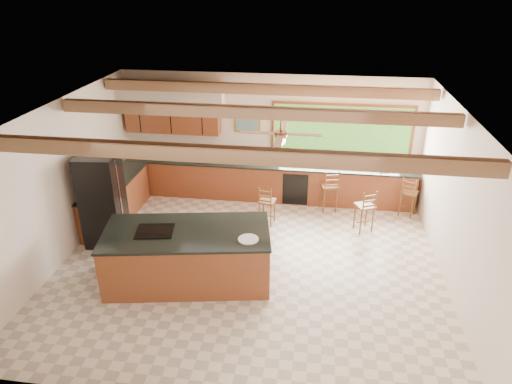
# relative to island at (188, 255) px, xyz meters

# --- Properties ---
(ground) EXTENTS (7.20, 7.20, 0.00)m
(ground) POSITION_rel_island_xyz_m (1.02, 0.64, -0.51)
(ground) COLOR beige
(ground) RESTS_ON ground
(room_shell) EXTENTS (7.27, 6.54, 3.02)m
(room_shell) POSITION_rel_island_xyz_m (0.85, 1.29, 1.71)
(room_shell) COLOR white
(room_shell) RESTS_ON ground
(counter_run) EXTENTS (7.12, 3.10, 1.23)m
(counter_run) POSITION_rel_island_xyz_m (0.20, 3.16, -0.04)
(counter_run) COLOR brown
(counter_run) RESTS_ON ground
(island) EXTENTS (3.10, 1.85, 1.03)m
(island) POSITION_rel_island_xyz_m (0.00, 0.00, 0.00)
(island) COLOR brown
(island) RESTS_ON ground
(refrigerator) EXTENTS (0.82, 0.80, 1.93)m
(refrigerator) POSITION_rel_island_xyz_m (-2.03, 1.04, 0.46)
(refrigerator) COLOR black
(refrigerator) RESTS_ON ground
(bar_stool_a) EXTENTS (0.39, 0.39, 0.94)m
(bar_stool_a) POSITION_rel_island_xyz_m (1.16, 2.19, 0.05)
(bar_stool_a) COLOR brown
(bar_stool_a) RESTS_ON ground
(bar_stool_b) EXTENTS (0.46, 0.46, 1.06)m
(bar_stool_b) POSITION_rel_island_xyz_m (2.51, 3.03, 0.12)
(bar_stool_b) COLOR brown
(bar_stool_b) RESTS_ON ground
(bar_stool_c) EXTENTS (0.47, 0.48, 1.00)m
(bar_stool_c) POSITION_rel_island_xyz_m (3.27, 2.19, 0.08)
(bar_stool_c) COLOR brown
(bar_stool_c) RESTS_ON ground
(bar_stool_d) EXTENTS (0.46, 0.47, 0.98)m
(bar_stool_d) POSITION_rel_island_xyz_m (4.32, 3.04, 0.07)
(bar_stool_d) COLOR brown
(bar_stool_d) RESTS_ON ground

